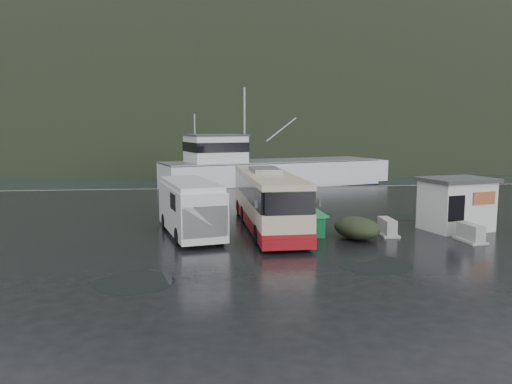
{
  "coord_description": "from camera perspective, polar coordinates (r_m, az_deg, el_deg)",
  "views": [
    {
      "loc": [
        -3.81,
        -24.96,
        5.54
      ],
      "look_at": [
        -0.52,
        4.13,
        1.7
      ],
      "focal_mm": 35.0,
      "sensor_mm": 36.0,
      "label": 1
    }
  ],
  "objects": [
    {
      "name": "fishing_trawler",
      "position": [
        52.55,
        1.86,
        1.42
      ],
      "size": [
        27.83,
        13.96,
        10.92
      ],
      "primitive_type": null,
      "rotation": [
        0.0,
        0.0,
        0.31
      ],
      "color": "silver",
      "rests_on": "ground"
    },
    {
      "name": "ticket_kiosk",
      "position": [
        29.15,
        21.77,
        -4.02
      ],
      "size": [
        4.17,
        3.53,
        2.83
      ],
      "primitive_type": null,
      "rotation": [
        0.0,
        0.0,
        0.24
      ],
      "color": "silver",
      "rests_on": "ground"
    },
    {
      "name": "jersey_barrier_c",
      "position": [
        28.87,
        21.0,
        -4.1
      ],
      "size": [
        1.18,
        1.9,
        0.89
      ],
      "primitive_type": null,
      "rotation": [
        0.0,
        0.0,
        0.18
      ],
      "color": "#999993",
      "rests_on": "ground"
    },
    {
      "name": "waste_bin_right",
      "position": [
        25.76,
        6.78,
        -5.0
      ],
      "size": [
        1.29,
        1.29,
        1.46
      ],
      "primitive_type": null,
      "rotation": [
        0.0,
        0.0,
        -0.26
      ],
      "color": "#126A36",
      "rests_on": "ground"
    },
    {
      "name": "headland",
      "position": [
        275.36,
        -3.6,
        6.3
      ],
      "size": [
        780.0,
        540.0,
        570.0
      ],
      "primitive_type": "ellipsoid",
      "color": "black",
      "rests_on": "ground"
    },
    {
      "name": "quay_edge",
      "position": [
        45.46,
        -1.6,
        0.47
      ],
      "size": [
        160.0,
        0.6,
        1.5
      ],
      "primitive_type": "cube",
      "color": "#999993",
      "rests_on": "ground"
    },
    {
      "name": "waste_bin_left",
      "position": [
        25.27,
        0.97,
        -5.19
      ],
      "size": [
        1.13,
        1.13,
        1.28
      ],
      "primitive_type": null,
      "rotation": [
        0.0,
        0.0,
        -0.26
      ],
      "color": "#126A36",
      "rests_on": "ground"
    },
    {
      "name": "puddles",
      "position": [
        25.86,
        6.7,
        -4.94
      ],
      "size": [
        17.59,
        16.1,
        0.01
      ],
      "color": "black",
      "rests_on": "ground"
    },
    {
      "name": "dome_tent",
      "position": [
        25.44,
        11.42,
        -5.25
      ],
      "size": [
        2.72,
        3.24,
        1.09
      ],
      "primitive_type": null,
      "rotation": [
        0.0,
        0.0,
        0.3
      ],
      "color": "#232B1A",
      "rests_on": "ground"
    },
    {
      "name": "jersey_barrier_b",
      "position": [
        26.68,
        14.73,
        -4.76
      ],
      "size": [
        0.93,
        1.74,
        0.85
      ],
      "primitive_type": null,
      "rotation": [
        0.0,
        0.0,
        -0.04
      ],
      "color": "#999993",
      "rests_on": "ground"
    },
    {
      "name": "ground",
      "position": [
        25.85,
        2.18,
        -4.91
      ],
      "size": [
        160.0,
        160.0,
        0.0
      ],
      "primitive_type": "plane",
      "color": "black",
      "rests_on": "ground"
    },
    {
      "name": "white_van",
      "position": [
        26.0,
        -7.46,
        -4.9
      ],
      "size": [
        3.75,
        7.08,
        2.82
      ],
      "primitive_type": null,
      "rotation": [
        0.0,
        0.0,
        0.22
      ],
      "color": "silver",
      "rests_on": "ground"
    },
    {
      "name": "jersey_barrier_a",
      "position": [
        26.52,
        23.25,
        -5.2
      ],
      "size": [
        1.0,
        1.79,
        0.86
      ],
      "primitive_type": null,
      "rotation": [
        0.0,
        0.0,
        0.08
      ],
      "color": "#999993",
      "rests_on": "ground"
    },
    {
      "name": "harbor_water",
      "position": [
        135.13,
        -4.85,
        5.09
      ],
      "size": [
        300.0,
        180.0,
        0.02
      ],
      "primitive_type": "cube",
      "color": "black",
      "rests_on": "ground"
    },
    {
      "name": "coach_bus",
      "position": [
        27.53,
        1.36,
        -4.14
      ],
      "size": [
        3.25,
        11.67,
        3.28
      ],
      "primitive_type": null,
      "rotation": [
        0.0,
        0.0,
        0.03
      ],
      "color": "#BFAE91",
      "rests_on": "ground"
    }
  ]
}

